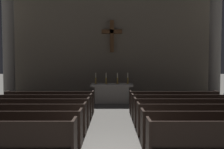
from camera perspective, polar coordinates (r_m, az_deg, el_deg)
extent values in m
cube|color=black|center=(5.28, -8.91, -15.39)|extent=(0.06, 0.50, 0.95)
cube|color=black|center=(6.72, -23.06, -12.03)|extent=(3.51, 0.40, 0.05)
cube|color=black|center=(6.46, -23.90, -10.15)|extent=(3.51, 0.05, 0.50)
cube|color=black|center=(6.94, -22.42, -13.47)|extent=(3.51, 0.04, 0.40)
cube|color=black|center=(6.23, -7.45, -12.55)|extent=(0.06, 0.50, 0.95)
cube|color=black|center=(7.62, -20.08, -10.23)|extent=(3.51, 0.40, 0.05)
cube|color=black|center=(7.36, -20.73, -8.51)|extent=(3.51, 0.05, 0.50)
cube|color=black|center=(7.84, -19.59, -11.55)|extent=(3.51, 0.04, 0.40)
cube|color=black|center=(7.18, -6.40, -10.46)|extent=(0.06, 0.50, 0.95)
cube|color=black|center=(8.54, -17.76, -8.78)|extent=(3.51, 0.40, 0.05)
cube|color=black|center=(8.28, -18.27, -7.22)|extent=(3.51, 0.05, 0.50)
cube|color=black|center=(8.75, -17.37, -10.00)|extent=(3.51, 0.04, 0.40)
cube|color=black|center=(8.15, -5.61, -8.86)|extent=(0.06, 0.50, 0.95)
cube|color=black|center=(9.47, -15.91, -7.61)|extent=(3.51, 0.40, 0.05)
cube|color=black|center=(9.21, -16.32, -6.17)|extent=(3.51, 0.05, 0.50)
cube|color=black|center=(9.68, -15.59, -8.73)|extent=(3.51, 0.04, 0.40)
cube|color=black|center=(9.12, -4.99, -7.60)|extent=(0.06, 0.50, 0.95)
cube|color=black|center=(10.41, -14.40, -6.64)|extent=(3.51, 0.40, 0.05)
cube|color=black|center=(10.16, -14.73, -5.32)|extent=(3.51, 0.05, 0.50)
cube|color=black|center=(10.62, -14.14, -7.69)|extent=(3.51, 0.04, 0.40)
cube|color=black|center=(10.09, -4.49, -6.58)|extent=(0.06, 0.50, 0.95)
cube|color=black|center=(10.97, -23.56, -6.05)|extent=(0.06, 0.50, 0.95)
cube|color=black|center=(5.28, 8.77, -15.40)|extent=(0.06, 0.50, 0.95)
cube|color=black|center=(6.71, 22.99, -12.05)|extent=(3.51, 0.40, 0.05)
cube|color=black|center=(6.45, 23.83, -10.17)|extent=(3.51, 0.05, 0.50)
cube|color=black|center=(6.93, 22.36, -13.49)|extent=(3.51, 0.04, 0.40)
cube|color=black|center=(6.22, 7.35, -12.56)|extent=(0.06, 0.50, 0.95)
cube|color=black|center=(7.61, 20.03, -10.24)|extent=(3.51, 0.40, 0.05)
cube|color=black|center=(7.35, 20.67, -8.53)|extent=(3.51, 0.05, 0.50)
cube|color=black|center=(7.83, 19.55, -11.56)|extent=(3.51, 0.04, 0.40)
cube|color=black|center=(7.18, 6.33, -10.46)|extent=(0.06, 0.50, 0.95)
cube|color=black|center=(8.53, 17.73, -8.79)|extent=(3.51, 0.40, 0.05)
cube|color=black|center=(8.27, 18.23, -7.23)|extent=(3.51, 0.05, 0.50)
cube|color=black|center=(8.74, 17.34, -10.01)|extent=(3.51, 0.04, 0.40)
cube|color=black|center=(8.14, 5.56, -8.86)|extent=(0.06, 0.50, 0.95)
cube|color=black|center=(9.46, 15.89, -7.62)|extent=(3.51, 0.40, 0.05)
cube|color=black|center=(9.20, 16.30, -6.18)|extent=(3.51, 0.05, 0.50)
cube|color=black|center=(9.68, 15.58, -8.74)|extent=(3.51, 0.04, 0.40)
cube|color=black|center=(9.11, 4.96, -7.60)|extent=(0.06, 0.50, 0.95)
cube|color=black|center=(10.41, 14.39, -6.65)|extent=(3.51, 0.40, 0.05)
cube|color=black|center=(10.15, 14.72, -5.32)|extent=(3.51, 0.05, 0.50)
cube|color=black|center=(10.62, 14.13, -7.69)|extent=(3.51, 0.04, 0.40)
cube|color=black|center=(10.09, 4.47, -6.58)|extent=(0.06, 0.50, 0.95)
cube|color=black|center=(10.96, 23.56, -6.06)|extent=(0.06, 0.50, 0.95)
cube|color=gray|center=(14.24, -23.11, -5.56)|extent=(0.85, 0.85, 0.20)
cylinder|color=gray|center=(14.13, -23.35, 6.37)|extent=(0.61, 0.61, 6.10)
cube|color=gray|center=(14.23, 23.14, -5.57)|extent=(0.85, 0.85, 0.20)
cylinder|color=gray|center=(14.12, 23.38, 6.37)|extent=(0.61, 0.61, 6.10)
cube|color=#BCB7AD|center=(12.74, 0.01, -4.76)|extent=(1.76, 0.72, 0.88)
cube|color=#BCB7AD|center=(12.68, 0.01, -2.52)|extent=(2.20, 0.90, 0.12)
cube|color=silver|center=(12.67, 0.01, -2.23)|extent=(2.09, 0.85, 0.01)
cylinder|color=#B79338|center=(12.70, -3.83, -2.15)|extent=(0.16, 0.16, 0.02)
cylinder|color=#B79338|center=(12.69, -3.84, -1.48)|extent=(0.07, 0.07, 0.32)
cylinder|color=silver|center=(12.67, -3.84, -0.17)|extent=(0.04, 0.04, 0.26)
cylinder|color=#B79338|center=(12.68, -1.35, -2.15)|extent=(0.16, 0.16, 0.02)
cylinder|color=#B79338|center=(12.66, -1.35, -1.48)|extent=(0.07, 0.07, 0.32)
cylinder|color=silver|center=(12.65, -1.35, -0.17)|extent=(0.04, 0.04, 0.26)
cylinder|color=#B79338|center=(12.68, 1.36, -2.15)|extent=(0.16, 0.16, 0.02)
cylinder|color=#B79338|center=(12.66, 1.36, -1.48)|extent=(0.07, 0.07, 0.32)
cylinder|color=silver|center=(12.64, 1.36, -0.17)|extent=(0.04, 0.04, 0.26)
cylinder|color=#B79338|center=(12.70, 3.85, -2.15)|extent=(0.16, 0.16, 0.02)
cylinder|color=#B79338|center=(12.69, 3.85, -1.48)|extent=(0.07, 0.07, 0.32)
cylinder|color=silver|center=(12.67, 3.85, -0.17)|extent=(0.04, 0.04, 0.26)
cube|color=#706656|center=(14.59, 0.01, 7.65)|extent=(12.10, 0.25, 6.70)
cube|color=brown|center=(14.39, 0.01, 9.06)|extent=(0.23, 0.23, 1.88)
cube|color=brown|center=(14.42, 0.01, 10.17)|extent=(1.20, 0.23, 0.23)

